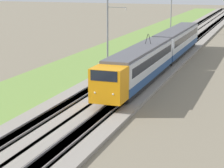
% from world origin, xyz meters
% --- Properties ---
extents(ballast_main, '(240.00, 4.40, 0.30)m').
position_xyz_m(ballast_main, '(50.00, 0.00, 0.15)').
color(ballast_main, gray).
rests_on(ballast_main, ground).
extents(ballast_adjacent, '(240.00, 4.40, 0.30)m').
position_xyz_m(ballast_adjacent, '(50.00, -4.05, 0.15)').
color(ballast_adjacent, gray).
rests_on(ballast_adjacent, ground).
extents(track_main, '(240.00, 1.57, 0.45)m').
position_xyz_m(track_main, '(50.00, 0.00, 0.16)').
color(track_main, '#4C4238').
rests_on(track_main, ground).
extents(track_adjacent, '(240.00, 1.57, 0.45)m').
position_xyz_m(track_adjacent, '(50.00, -4.05, 0.16)').
color(track_adjacent, '#4C4238').
rests_on(track_adjacent, ground).
extents(grass_verge, '(240.00, 11.29, 0.12)m').
position_xyz_m(grass_verge, '(50.00, 5.21, 0.06)').
color(grass_verge, olive).
rests_on(grass_verge, ground).
extents(passenger_train, '(40.90, 2.90, 5.23)m').
position_xyz_m(passenger_train, '(46.53, -4.05, 2.46)').
color(passenger_train, orange).
rests_on(passenger_train, ground).
extents(catenary_mast_mid, '(0.22, 2.56, 8.62)m').
position_xyz_m(catenary_mast_mid, '(44.89, 2.48, 4.45)').
color(catenary_mast_mid, slate).
rests_on(catenary_mast_mid, ground).
extents(catenary_mast_far, '(0.22, 2.56, 8.64)m').
position_xyz_m(catenary_mast_far, '(83.31, 2.48, 4.46)').
color(catenary_mast_far, slate).
rests_on(catenary_mast_far, ground).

